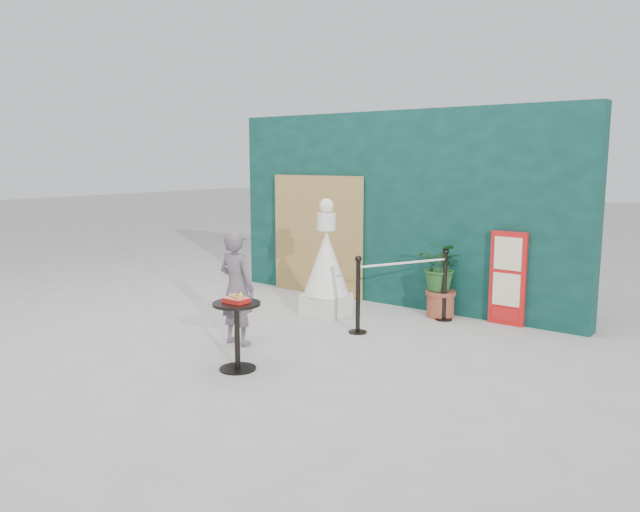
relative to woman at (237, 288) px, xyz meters
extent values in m
plane|color=#ADAAA5|center=(0.40, -0.04, -0.71)|extent=(60.00, 60.00, 0.00)
cube|color=#0A2D25|center=(0.40, 3.11, 0.79)|extent=(6.00, 0.30, 3.00)
cube|color=tan|center=(-1.00, 2.90, 0.29)|extent=(1.80, 0.08, 2.00)
imported|color=#63545E|center=(0.00, 0.00, 0.00)|extent=(0.53, 0.35, 1.42)
cube|color=red|center=(2.30, 2.92, -0.06)|extent=(0.50, 0.06, 1.30)
cube|color=beige|center=(2.30, 2.89, 0.29)|extent=(0.38, 0.02, 0.45)
cube|color=beige|center=(2.30, 2.89, -0.21)|extent=(0.38, 0.02, 0.45)
cube|color=red|center=(2.30, 2.89, -0.56)|extent=(0.38, 0.02, 0.18)
cube|color=silver|center=(-0.01, 1.84, -0.56)|extent=(0.57, 0.57, 0.31)
cone|color=white|center=(-0.01, 1.84, 0.07)|extent=(0.67, 0.67, 0.94)
cylinder|color=white|center=(-0.01, 1.84, 0.67)|extent=(0.27, 0.27, 0.25)
sphere|color=white|center=(-0.01, 1.84, 0.90)|extent=(0.21, 0.21, 0.21)
cylinder|color=black|center=(0.68, -0.68, -0.70)|extent=(0.40, 0.40, 0.02)
cylinder|color=black|center=(0.68, -0.68, -0.35)|extent=(0.06, 0.06, 0.72)
cylinder|color=black|center=(0.68, -0.68, 0.02)|extent=(0.52, 0.52, 0.03)
cube|color=red|center=(0.68, -0.68, 0.06)|extent=(0.26, 0.19, 0.05)
cube|color=#FC2137|center=(0.68, -0.68, 0.09)|extent=(0.24, 0.17, 0.00)
cube|color=#C18146|center=(0.64, -0.67, 0.11)|extent=(0.15, 0.14, 0.02)
cube|color=gold|center=(0.73, -0.70, 0.11)|extent=(0.13, 0.13, 0.02)
cone|color=yellow|center=(0.70, -0.63, 0.12)|extent=(0.06, 0.06, 0.06)
cylinder|color=#994232|center=(1.38, 2.76, -0.55)|extent=(0.39, 0.39, 0.33)
cylinder|color=brown|center=(1.38, 2.76, -0.36)|extent=(0.44, 0.44, 0.05)
imported|color=#234F22|center=(1.38, 2.76, 0.03)|extent=(0.65, 0.56, 0.72)
cylinder|color=black|center=(0.90, 1.32, -0.70)|extent=(0.24, 0.24, 0.02)
cylinder|color=black|center=(0.90, 1.32, -0.23)|extent=(0.06, 0.06, 0.96)
sphere|color=black|center=(0.90, 1.32, 0.28)|extent=(0.09, 0.09, 0.09)
cylinder|color=black|center=(1.50, 2.62, -0.70)|extent=(0.24, 0.24, 0.02)
cylinder|color=black|center=(1.50, 2.62, -0.23)|extent=(0.06, 0.06, 0.96)
sphere|color=black|center=(1.50, 2.62, 0.28)|extent=(0.09, 0.09, 0.09)
cylinder|color=silver|center=(1.20, 1.97, 0.17)|extent=(0.63, 1.31, 0.03)
camera|label=1|loc=(5.38, -5.31, 1.57)|focal=35.00mm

